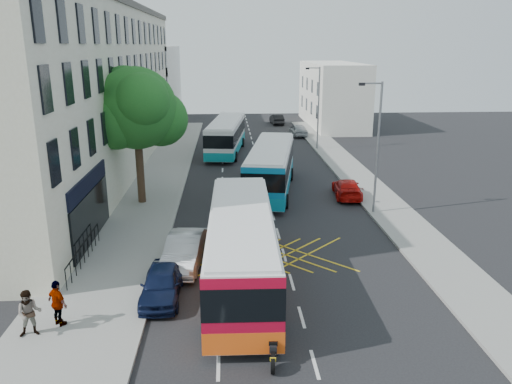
{
  "coord_description": "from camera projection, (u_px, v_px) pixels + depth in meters",
  "views": [
    {
      "loc": [
        -2.8,
        -17.11,
        10.2
      ],
      "look_at": [
        -1.19,
        9.88,
        2.2
      ],
      "focal_mm": 35.0,
      "sensor_mm": 36.0,
      "label": 1
    }
  ],
  "objects": [
    {
      "name": "bus_near",
      "position": [
        241.0,
        247.0,
        21.66
      ],
      "size": [
        3.14,
        11.91,
        3.34
      ],
      "rotation": [
        0.0,
        0.0,
        -0.02
      ],
      "color": "silver",
      "rests_on": "ground"
    },
    {
      "name": "pedestrian_near",
      "position": [
        29.0,
        313.0,
        17.72
      ],
      "size": [
        0.98,
        0.84,
        1.76
      ],
      "primitive_type": "imported",
      "rotation": [
        0.0,
        0.0,
        0.22
      ],
      "color": "gray",
      "rests_on": "pavement_left"
    },
    {
      "name": "ground",
      "position": [
        302.0,
        317.0,
        19.43
      ],
      "size": [
        120.0,
        120.0,
        0.0
      ],
      "primitive_type": "plane",
      "color": "black",
      "rests_on": "ground"
    },
    {
      "name": "bus_mid",
      "position": [
        271.0,
        168.0,
        35.74
      ],
      "size": [
        4.68,
        12.03,
        3.3
      ],
      "rotation": [
        0.0,
        0.0,
        -0.17
      ],
      "color": "silver",
      "rests_on": "ground"
    },
    {
      "name": "railings",
      "position": [
        84.0,
        252.0,
        23.75
      ],
      "size": [
        0.08,
        5.6,
        1.14
      ],
      "primitive_type": null,
      "color": "black",
      "rests_on": "pavement_left"
    },
    {
      "name": "lamp_near",
      "position": [
        376.0,
        141.0,
        29.96
      ],
      "size": [
        1.45,
        0.15,
        8.0
      ],
      "color": "slate",
      "rests_on": "pavement_right"
    },
    {
      "name": "distant_car_grey",
      "position": [
        231.0,
        133.0,
        55.75
      ],
      "size": [
        2.51,
        5.27,
        1.45
      ],
      "primitive_type": "imported",
      "rotation": [
        0.0,
        0.0,
        -0.02
      ],
      "color": "#3C3F43",
      "rests_on": "ground"
    },
    {
      "name": "street_tree",
      "position": [
        136.0,
        109.0,
        31.49
      ],
      "size": [
        6.3,
        5.7,
        8.8
      ],
      "color": "#382619",
      "rests_on": "pavement_left"
    },
    {
      "name": "distant_car_silver",
      "position": [
        298.0,
        130.0,
        57.82
      ],
      "size": [
        1.98,
        4.26,
        1.41
      ],
      "primitive_type": "imported",
      "rotation": [
        0.0,
        0.0,
        3.22
      ],
      "color": "#9C9FA3",
      "rests_on": "ground"
    },
    {
      "name": "parked_car_silver",
      "position": [
        185.0,
        251.0,
        23.77
      ],
      "size": [
        2.1,
        4.78,
        1.53
      ],
      "primitive_type": "imported",
      "rotation": [
        0.0,
        0.0,
        -0.11
      ],
      "color": "#B3B6BB",
      "rests_on": "ground"
    },
    {
      "name": "pavement_right",
      "position": [
        378.0,
        198.0,
        34.2
      ],
      "size": [
        3.0,
        70.0,
        0.15
      ],
      "primitive_type": "cube",
      "color": "gray",
      "rests_on": "ground"
    },
    {
      "name": "parked_car_blue",
      "position": [
        162.0,
        283.0,
        20.71
      ],
      "size": [
        1.61,
        3.96,
        1.35
      ],
      "primitive_type": "imported",
      "rotation": [
        0.0,
        0.0,
        -0.0
      ],
      "color": "#0D1534",
      "rests_on": "ground"
    },
    {
      "name": "building_right",
      "position": [
        332.0,
        94.0,
        64.87
      ],
      "size": [
        6.0,
        18.0,
        8.0
      ],
      "primitive_type": "cube",
      "color": "silver",
      "rests_on": "ground"
    },
    {
      "name": "pedestrian_far",
      "position": [
        58.0,
        303.0,
        18.37
      ],
      "size": [
        1.1,
        1.0,
        1.8
      ],
      "primitive_type": "imported",
      "rotation": [
        0.0,
        0.0,
        2.46
      ],
      "color": "gray",
      "rests_on": "pavement_left"
    },
    {
      "name": "bus_far",
      "position": [
        226.0,
        136.0,
        48.52
      ],
      "size": [
        4.03,
        11.72,
        3.23
      ],
      "rotation": [
        0.0,
        0.0,
        -0.12
      ],
      "color": "silver",
      "rests_on": "ground"
    },
    {
      "name": "terrace_far",
      "position": [
        146.0,
        83.0,
        69.87
      ],
      "size": [
        8.0,
        20.0,
        10.0
      ],
      "primitive_type": "cube",
      "color": "silver",
      "rests_on": "ground"
    },
    {
      "name": "pavement_left",
      "position": [
        142.0,
        203.0,
        33.29
      ],
      "size": [
        5.0,
        70.0,
        0.15
      ],
      "primitive_type": "cube",
      "color": "gray",
      "rests_on": "ground"
    },
    {
      "name": "lamp_far",
      "position": [
        317.0,
        104.0,
        49.11
      ],
      "size": [
        1.45,
        0.15,
        8.0
      ],
      "color": "slate",
      "rests_on": "pavement_right"
    },
    {
      "name": "motorbike",
      "position": [
        274.0,
        332.0,
        16.66
      ],
      "size": [
        0.78,
        2.38,
        2.11
      ],
      "rotation": [
        0.0,
        0.0,
        -0.11
      ],
      "color": "black",
      "rests_on": "ground"
    },
    {
      "name": "red_hatchback",
      "position": [
        347.0,
        188.0,
        34.65
      ],
      "size": [
        2.17,
        4.48,
        1.26
      ],
      "primitive_type": "imported",
      "rotation": [
        0.0,
        0.0,
        3.04
      ],
      "color": "#B10B07",
      "rests_on": "ground"
    },
    {
      "name": "terrace_main",
      "position": [
        87.0,
        89.0,
        40.16
      ],
      "size": [
        8.3,
        45.0,
        13.5
      ],
      "color": "beige",
      "rests_on": "ground"
    },
    {
      "name": "distant_car_dark",
      "position": [
        277.0,
        119.0,
        66.58
      ],
      "size": [
        1.71,
        4.16,
        1.34
      ],
      "primitive_type": "imported",
      "rotation": [
        0.0,
        0.0,
        3.21
      ],
      "color": "black",
      "rests_on": "ground"
    }
  ]
}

